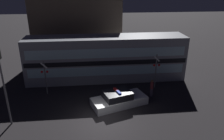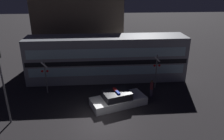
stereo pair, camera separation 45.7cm
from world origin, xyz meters
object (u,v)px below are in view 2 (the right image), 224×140
(police_car, at_px, (118,99))
(traffic_light_corner, at_px, (0,70))
(crossing_signal_near, at_px, (156,69))
(train, at_px, (107,58))
(pedestrian, at_px, (152,88))

(police_car, xyz_separation_m, traffic_light_corner, (-7.94, -1.81, 3.58))
(crossing_signal_near, relative_size, traffic_light_corner, 0.57)
(train, distance_m, crossing_signal_near, 5.14)
(train, height_order, pedestrian, train)
(police_car, height_order, crossing_signal_near, crossing_signal_near)
(crossing_signal_near, height_order, traffic_light_corner, traffic_light_corner)
(police_car, relative_size, crossing_signal_near, 1.46)
(crossing_signal_near, bearing_deg, pedestrian, -115.48)
(traffic_light_corner, bearing_deg, train, 44.30)
(train, bearing_deg, police_car, -83.76)
(police_car, height_order, pedestrian, pedestrian)
(train, xyz_separation_m, traffic_light_corner, (-7.35, -7.17, 1.84))
(pedestrian, bearing_deg, traffic_light_corner, -165.10)
(train, bearing_deg, traffic_light_corner, -135.70)
(pedestrian, height_order, traffic_light_corner, traffic_light_corner)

